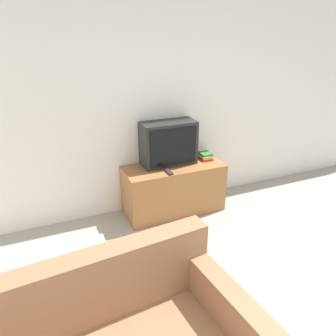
{
  "coord_description": "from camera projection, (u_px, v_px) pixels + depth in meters",
  "views": [
    {
      "loc": [
        -1.13,
        -0.56,
        2.15
      ],
      "look_at": [
        0.09,
        2.31,
        0.79
      ],
      "focal_mm": 35.0,
      "sensor_mm": 36.0,
      "label": 1
    }
  ],
  "objects": [
    {
      "name": "wall_back",
      "position": [
        137.0,
        106.0,
        3.78
      ],
      "size": [
        9.0,
        0.06,
        2.6
      ],
      "color": "white",
      "rests_on": "ground_plane"
    },
    {
      "name": "remote_on_stand",
      "position": [
        169.0,
        172.0,
        3.73
      ],
      "size": [
        0.05,
        0.16,
        0.02
      ],
      "rotation": [
        0.0,
        0.0,
        0.01
      ],
      "color": "#2D2D2D",
      "rests_on": "tv_stand"
    },
    {
      "name": "book_stack",
      "position": [
        205.0,
        156.0,
        4.13
      ],
      "size": [
        0.15,
        0.22,
        0.08
      ],
      "color": "#B72D28",
      "rests_on": "tv_stand"
    },
    {
      "name": "tv_stand",
      "position": [
        174.0,
        189.0,
        4.04
      ],
      "size": [
        1.21,
        0.5,
        0.61
      ],
      "color": "#9E6638",
      "rests_on": "ground_plane"
    },
    {
      "name": "television",
      "position": [
        168.0,
        143.0,
        3.89
      ],
      "size": [
        0.65,
        0.3,
        0.52
      ],
      "color": "black",
      "rests_on": "tv_stand"
    }
  ]
}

